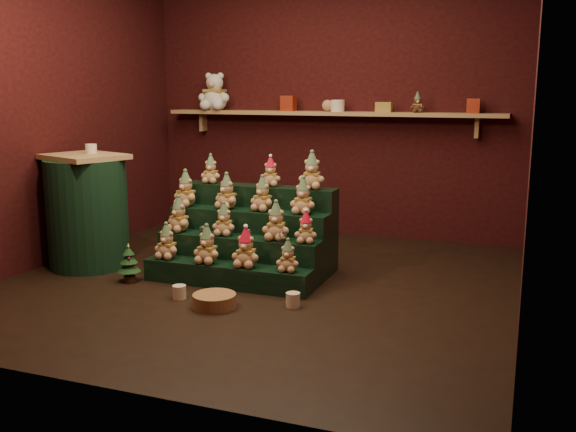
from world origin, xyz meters
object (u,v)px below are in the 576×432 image
at_px(side_table, 87,212).
at_px(brown_bear, 417,103).
at_px(snow_globe_a, 203,230).
at_px(mug_left, 179,292).
at_px(mug_right, 293,300).
at_px(white_bear, 215,87).
at_px(snow_globe_c, 282,236).
at_px(mini_christmas_tree, 129,263).
at_px(snow_globe_b, 247,234).
at_px(riser_tier_front, 227,275).
at_px(wicker_basket, 214,301).

distance_m(side_table, brown_bear, 3.29).
relative_size(snow_globe_a, brown_bear, 0.42).
bearing_deg(mug_left, mug_right, 8.49).
bearing_deg(mug_right, white_bear, 127.60).
height_order(snow_globe_c, white_bear, white_bear).
xyz_separation_m(side_table, mug_left, (1.21, -0.52, -0.44)).
height_order(snow_globe_c, brown_bear, brown_bear).
bearing_deg(brown_bear, mug_left, -138.37).
xyz_separation_m(mini_christmas_tree, white_bear, (-0.29, 2.17, 1.42)).
xyz_separation_m(mug_right, brown_bear, (0.46, 2.28, 1.36)).
relative_size(snow_globe_b, white_bear, 0.16).
height_order(snow_globe_b, mini_christmas_tree, snow_globe_b).
bearing_deg(snow_globe_c, mug_left, -136.99).
xyz_separation_m(snow_globe_b, snow_globe_c, (0.30, 0.00, 0.01)).
relative_size(white_bear, brown_bear, 2.64).
bearing_deg(riser_tier_front, mug_right, -22.83).
distance_m(wicker_basket, brown_bear, 3.01).
distance_m(snow_globe_c, wicker_basket, 0.79).
relative_size(side_table, mug_left, 9.77).
bearing_deg(wicker_basket, snow_globe_c, 67.20).
distance_m(side_table, mug_right, 2.15).
height_order(side_table, mini_christmas_tree, side_table).
relative_size(mug_right, wicker_basket, 0.33).
relative_size(snow_globe_b, brown_bear, 0.43).
distance_m(snow_globe_a, brown_bear, 2.54).
xyz_separation_m(riser_tier_front, snow_globe_a, (-0.29, 0.16, 0.31)).
bearing_deg(white_bear, side_table, -101.81).
distance_m(riser_tier_front, snow_globe_b, 0.37).
bearing_deg(mug_left, riser_tier_front, 64.49).
xyz_separation_m(mug_left, mug_right, (0.86, 0.13, 0.00)).
bearing_deg(snow_globe_c, brown_bear, 68.84).
distance_m(white_bear, brown_bear, 2.23).
distance_m(mug_right, brown_bear, 2.70).
distance_m(snow_globe_a, mug_left, 0.67).
distance_m(snow_globe_b, mug_right, 0.79).
bearing_deg(snow_globe_c, mini_christmas_tree, -165.02).
height_order(snow_globe_b, brown_bear, brown_bear).
height_order(snow_globe_a, brown_bear, brown_bear).
relative_size(mug_left, white_bear, 0.20).
height_order(wicker_basket, white_bear, white_bear).
xyz_separation_m(snow_globe_a, side_table, (-1.11, -0.05, 0.09)).
xyz_separation_m(snow_globe_a, mug_right, (0.96, -0.44, -0.35)).
bearing_deg(wicker_basket, mug_left, 166.18).
bearing_deg(white_bear, riser_tier_front, -63.97).
xyz_separation_m(mini_christmas_tree, mug_left, (0.61, -0.24, -0.11)).
relative_size(riser_tier_front, mug_right, 13.42).
bearing_deg(brown_bear, snow_globe_a, -147.19).
distance_m(snow_globe_c, brown_bear, 2.22).
bearing_deg(mug_right, brown_bear, 78.57).
bearing_deg(mug_right, mini_christmas_tree, 175.52).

